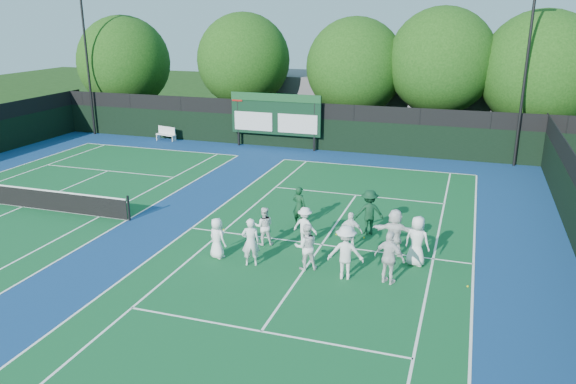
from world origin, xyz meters
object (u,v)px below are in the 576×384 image
(coach_left, at_px, (299,206))
(tennis_net, at_px, (21,197))
(scoreboard, at_px, (275,115))
(bench, at_px, (166,133))

(coach_left, bearing_deg, tennis_net, 23.34)
(scoreboard, distance_m, tennis_net, 16.26)
(tennis_net, xyz_separation_m, coach_left, (12.58, 1.70, 0.34))
(tennis_net, height_order, bench, tennis_net)
(tennis_net, relative_size, coach_left, 6.76)
(bench, xyz_separation_m, coach_left, (13.47, -12.67, 0.32))
(tennis_net, bearing_deg, bench, 93.56)
(tennis_net, bearing_deg, scoreboard, 64.40)
(tennis_net, distance_m, coach_left, 12.70)
(scoreboard, distance_m, bench, 8.06)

